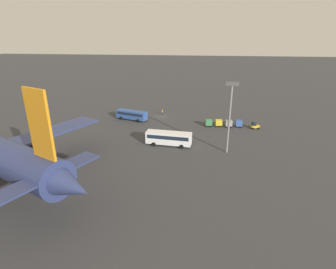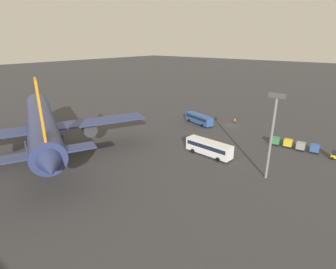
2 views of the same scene
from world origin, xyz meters
name	(u,v)px [view 1 (image 1 of 2)]	position (x,y,z in m)	size (l,w,h in m)	color
ground_plane	(161,117)	(0.00, 0.00, 0.00)	(600.00, 600.00, 0.00)	#38383A
shuttle_bus_near	(132,114)	(8.80, 4.91, 1.82)	(10.74, 5.67, 3.02)	#2D5199
shuttle_bus_far	(169,138)	(-6.07, 24.16, 2.03)	(11.42, 3.85, 3.39)	white
baggage_tug	(255,126)	(-29.31, 8.19, 0.94)	(2.62, 2.05, 2.10)	gold
worker_person	(162,112)	(-0.03, -2.41, 0.87)	(0.38, 0.38, 1.74)	#1E1E2D
cargo_cart_blue	(239,123)	(-24.81, 7.33, 1.19)	(2.14, 1.86, 2.06)	#38383D
cargo_cart_grey	(229,123)	(-21.86, 7.85, 1.19)	(2.14, 1.86, 2.06)	#38383D
cargo_cart_yellow	(219,123)	(-18.91, 7.67, 1.19)	(2.14, 1.86, 2.06)	#38383D
cargo_cart_green	(209,122)	(-15.96, 7.99, 1.19)	(2.14, 1.86, 2.06)	#38383D
light_pole	(230,110)	(-20.10, 26.44, 10.16)	(2.80, 0.70, 16.41)	slate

